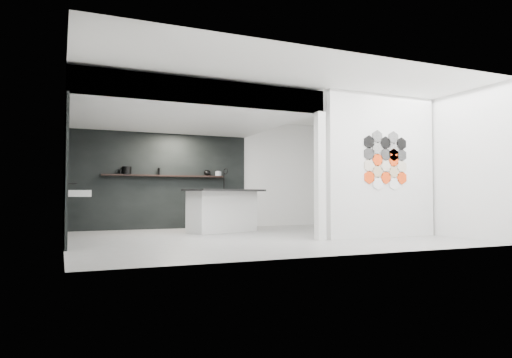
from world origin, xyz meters
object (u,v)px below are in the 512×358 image
object	(u,v)px
wall_basin	(79,193)
glass_bowl	(218,174)
stockpot	(127,170)
partition_panel	(382,166)
kitchen_island	(223,210)
utensil_cup	(120,172)
kettle	(207,173)
bottle_dark	(159,171)
glass_vase	(218,174)

from	to	relation	value
wall_basin	glass_bowl	distance (m)	4.00
stockpot	partition_panel	bearing A→B (deg)	-41.63
partition_panel	kitchen_island	distance (m)	3.58
glass_bowl	stockpot	bearing A→B (deg)	180.00
utensil_cup	kettle	bearing A→B (deg)	0.00
bottle_dark	stockpot	bearing A→B (deg)	180.00
kettle	bottle_dark	bearing A→B (deg)	-168.66
kettle	utensil_cup	xyz separation A→B (m)	(-2.13, 0.00, -0.02)
partition_panel	bottle_dark	size ratio (longest dim) A/B	16.99
glass_vase	kettle	bearing A→B (deg)	180.00
partition_panel	utensil_cup	bearing A→B (deg)	139.29
kitchen_island	glass_vase	bearing A→B (deg)	54.72
stockpot	glass_bowl	xyz separation A→B (m)	(2.27, 0.00, -0.03)
partition_panel	stockpot	bearing A→B (deg)	138.37
kitchen_island	utensil_cup	size ratio (longest dim) A/B	20.08
kettle	bottle_dark	distance (m)	1.22
kitchen_island	kettle	xyz separation A→B (m)	(0.08, 1.41, 0.90)
stockpot	kitchen_island	bearing A→B (deg)	-36.53
utensil_cup	partition_panel	bearing A→B (deg)	-40.71
wall_basin	utensil_cup	size ratio (longest dim) A/B	6.13
partition_panel	bottle_dark	xyz separation A→B (m)	(-3.59, 3.87, 0.00)
kitchen_island	utensil_cup	bearing A→B (deg)	124.69
kitchen_island	kettle	bearing A→B (deg)	66.19
partition_panel	glass_vase	xyz separation A→B (m)	(-2.08, 3.87, -0.02)
kitchen_island	utensil_cup	world-z (taller)	kitchen_island
kitchen_island	wall_basin	bearing A→B (deg)	171.41
wall_basin	bottle_dark	world-z (taller)	bottle_dark
wall_basin	kitchen_island	bearing A→B (deg)	12.17
kettle	glass_vase	xyz separation A→B (m)	(0.29, 0.00, -0.01)
kitchen_island	bottle_dark	size ratio (longest dim) A/B	11.94
bottle_dark	utensil_cup	distance (m)	0.90
bottle_dark	kettle	bearing A→B (deg)	0.00
glass_bowl	glass_vase	distance (m)	0.00
stockpot	bottle_dark	world-z (taller)	stockpot
kitchen_island	bottle_dark	xyz separation A→B (m)	(-1.15, 1.41, 0.91)
wall_basin	kettle	distance (m)	3.76
wall_basin	stockpot	distance (m)	2.41
stockpot	glass_vase	xyz separation A→B (m)	(2.27, 0.00, -0.03)
stockpot	kettle	bearing A→B (deg)	0.00
wall_basin	glass_bowl	world-z (taller)	glass_bowl
kitchen_island	stockpot	world-z (taller)	stockpot
glass_vase	utensil_cup	distance (m)	2.42
kitchen_island	stockpot	size ratio (longest dim) A/B	8.95
kettle	bottle_dark	xyz separation A→B (m)	(-1.22, 0.00, 0.01)
stockpot	utensil_cup	xyz separation A→B (m)	(-0.14, 0.00, -0.04)
kitchen_island	stockpot	bearing A→B (deg)	122.72
utensil_cup	wall_basin	bearing A→B (deg)	-115.22
glass_bowl	bottle_dark	xyz separation A→B (m)	(-1.51, 0.00, 0.03)
kettle	stockpot	bearing A→B (deg)	-168.66
wall_basin	glass_vase	world-z (taller)	glass_vase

